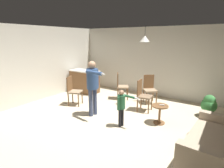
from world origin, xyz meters
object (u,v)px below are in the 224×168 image
object	(u,v)px
couch_floral	(216,144)
person_adult	(93,82)
kitchen_counter	(85,81)
dining_chair_near_wall	(149,88)
dining_chair_spare	(121,85)
spare_remote_on_table	(162,105)
potted_plant_corner	(209,105)
side_table_by_couch	(160,112)
person_child	(122,104)
dining_chair_centre_back	(73,90)
dining_chair_by_counter	(143,94)

from	to	relation	value
couch_floral	person_adult	bearing A→B (deg)	88.02
kitchen_counter	dining_chair_near_wall	size ratio (longest dim) A/B	1.26
dining_chair_spare	spare_remote_on_table	world-z (taller)	dining_chair_spare
couch_floral	potted_plant_corner	xyz separation A→B (m)	(-0.36, 2.13, 0.04)
kitchen_counter	side_table_by_couch	size ratio (longest dim) A/B	2.42
person_child	potted_plant_corner	size ratio (longest dim) A/B	1.48
person_adult	kitchen_counter	bearing A→B (deg)	-125.15
dining_chair_centre_back	dining_chair_spare	world-z (taller)	same
dining_chair_spare	potted_plant_corner	distance (m)	3.01
person_child	dining_chair_by_counter	distance (m)	1.33
potted_plant_corner	spare_remote_on_table	distance (m)	1.59
kitchen_counter	dining_chair_by_counter	xyz separation A→B (m)	(2.94, -0.52, 0.07)
dining_chair_by_counter	dining_chair_spare	xyz separation A→B (m)	(-1.18, 0.61, 0.00)
dining_chair_by_counter	person_child	bearing A→B (deg)	-5.98
person_child	dining_chair_by_counter	size ratio (longest dim) A/B	1.00
person_child	dining_chair_spare	world-z (taller)	same
couch_floral	person_child	bearing A→B (deg)	89.19
couch_floral	side_table_by_couch	size ratio (longest dim) A/B	3.56
kitchen_counter	dining_chair_by_counter	size ratio (longest dim) A/B	1.26
kitchen_counter	potted_plant_corner	world-z (taller)	kitchen_counter
person_child	spare_remote_on_table	world-z (taller)	person_child
side_table_by_couch	person_adult	size ratio (longest dim) A/B	0.32
kitchen_counter	side_table_by_couch	xyz separation A→B (m)	(3.71, -1.11, -0.15)
couch_floral	dining_chair_spare	world-z (taller)	same
person_adult	spare_remote_on_table	size ratio (longest dim) A/B	12.62
dining_chair_near_wall	dining_chair_spare	xyz separation A→B (m)	(-1.07, -0.21, 0.00)
dining_chair_near_wall	potted_plant_corner	xyz separation A→B (m)	(1.93, -0.20, -0.17)
kitchen_counter	dining_chair_near_wall	bearing A→B (deg)	6.10
person_child	spare_remote_on_table	size ratio (longest dim) A/B	7.70
dining_chair_centre_back	couch_floral	bearing A→B (deg)	58.72
kitchen_counter	person_child	xyz separation A→B (m)	(2.95, -1.84, 0.14)
person_adult	couch_floral	bearing A→B (deg)	91.04
person_adult	spare_remote_on_table	world-z (taller)	person_adult
dining_chair_spare	potted_plant_corner	world-z (taller)	dining_chair_spare
side_table_by_couch	dining_chair_by_counter	distance (m)	1.00
couch_floral	person_child	xyz separation A→B (m)	(-2.17, 0.18, 0.29)
dining_chair_near_wall	person_adult	bearing A→B (deg)	23.16
side_table_by_couch	dining_chair_near_wall	xyz separation A→B (m)	(-0.89, 1.41, 0.22)
kitchen_counter	couch_floral	bearing A→B (deg)	-21.56
kitchen_counter	dining_chair_centre_back	world-z (taller)	dining_chair_centre_back
spare_remote_on_table	person_adult	bearing A→B (deg)	-162.99
dining_chair_centre_back	spare_remote_on_table	bearing A→B (deg)	72.07
kitchen_counter	person_adult	size ratio (longest dim) A/B	0.77
person_adult	dining_chair_near_wall	xyz separation A→B (m)	(0.95, 1.99, -0.47)
kitchen_counter	side_table_by_couch	bearing A→B (deg)	-16.61
dining_chair_near_wall	spare_remote_on_table	size ratio (longest dim) A/B	7.69
dining_chair_near_wall	side_table_by_couch	bearing A→B (deg)	80.81
dining_chair_centre_back	potted_plant_corner	xyz separation A→B (m)	(4.04, 1.49, -0.17)
side_table_by_couch	person_adult	bearing A→B (deg)	-162.40
side_table_by_couch	couch_floral	bearing A→B (deg)	-33.05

